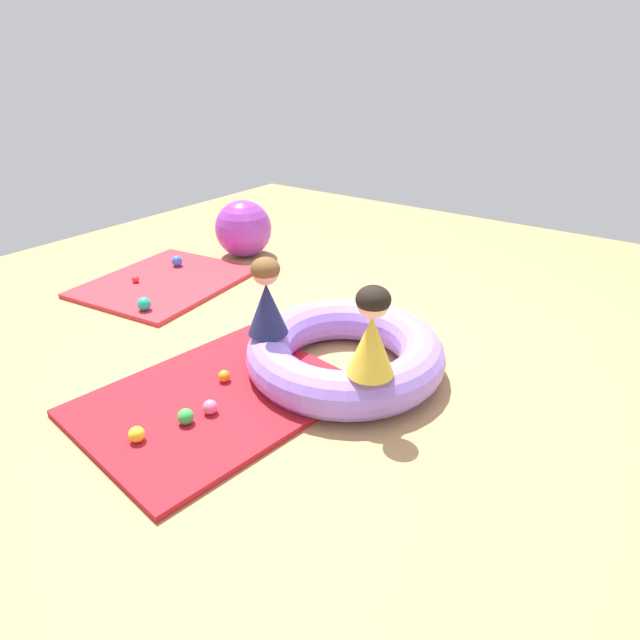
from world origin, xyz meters
TOP-DOWN VIEW (x-y plane):
  - ground_plane at (0.00, 0.00)m, footprint 8.00×8.00m
  - gym_mat_far_left at (-0.85, 0.33)m, footprint 1.65×1.35m
  - gym_mat_front at (0.20, 2.03)m, footprint 1.49×1.29m
  - inflatable_cushion at (-0.12, -0.12)m, footprint 1.28×1.28m
  - child_in_navy at (-0.40, 0.28)m, footprint 0.36×0.36m
  - child_in_yellow at (-0.44, -0.49)m, footprint 0.38×0.38m
  - play_ball_teal at (-0.32, 1.65)m, footprint 0.11×0.11m
  - play_ball_yellow at (-1.38, 0.35)m, footprint 0.09×0.09m
  - play_ball_pink at (-0.99, 0.22)m, footprint 0.08×0.08m
  - play_ball_orange at (-0.70, 0.39)m, footprint 0.08×0.08m
  - play_ball_green at (-1.13, 0.26)m, footprint 0.09×0.09m
  - play_ball_blue at (0.51, 2.22)m, footprint 0.10×0.10m
  - play_ball_red at (0.01, 2.20)m, footprint 0.06×0.06m
  - exercise_ball_large at (1.19, 1.98)m, footprint 0.57×0.57m

SIDE VIEW (x-z plane):
  - ground_plane at x=0.00m, z-range 0.00..0.00m
  - gym_mat_far_left at x=-0.85m, z-range 0.00..0.04m
  - gym_mat_front at x=0.20m, z-range 0.00..0.04m
  - play_ball_red at x=0.01m, z-range 0.04..0.10m
  - play_ball_orange at x=-0.70m, z-range 0.04..0.12m
  - play_ball_pink at x=-0.99m, z-range 0.04..0.12m
  - play_ball_yellow at x=-1.38m, z-range 0.04..0.13m
  - play_ball_green at x=-1.13m, z-range 0.04..0.13m
  - play_ball_blue at x=0.51m, z-range 0.04..0.14m
  - play_ball_teal at x=-0.32m, z-range 0.04..0.15m
  - inflatable_cushion at x=-0.12m, z-range 0.00..0.29m
  - exercise_ball_large at x=1.19m, z-range 0.00..0.57m
  - child_in_navy at x=-0.40m, z-range 0.28..0.78m
  - child_in_yellow at x=-0.44m, z-range 0.28..0.80m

